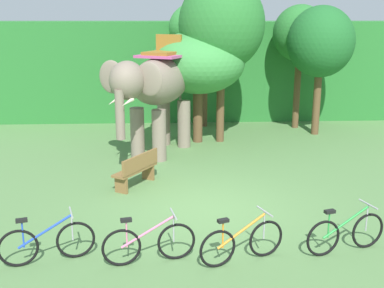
% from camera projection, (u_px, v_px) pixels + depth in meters
% --- Properties ---
extents(ground_plane, '(80.00, 80.00, 0.00)m').
position_uv_depth(ground_plane, '(208.00, 209.00, 11.16)').
color(ground_plane, '#567F47').
extents(foliage_hedge, '(36.00, 6.00, 4.13)m').
position_uv_depth(foliage_hedge, '(186.00, 66.00, 22.61)').
color(foliage_hedge, '#28702D').
rests_on(foliage_hedge, ground).
extents(tree_center, '(3.24, 3.24, 3.89)m').
position_uv_depth(tree_center, '(198.00, 63.00, 16.46)').
color(tree_center, brown).
rests_on(tree_center, ground).
extents(tree_center_right, '(2.79, 2.79, 4.98)m').
position_uv_depth(tree_center_right, '(205.00, 28.00, 18.61)').
color(tree_center_right, brown).
rests_on(tree_center_right, ground).
extents(tree_center_left, '(2.92, 2.92, 5.66)m').
position_uv_depth(tree_center_left, '(222.00, 25.00, 16.19)').
color(tree_center_left, brown).
rests_on(tree_center_left, ground).
extents(tree_left, '(2.09, 2.09, 4.80)m').
position_uv_depth(tree_left, '(300.00, 34.00, 18.44)').
color(tree_left, brown).
rests_on(tree_left, ground).
extents(tree_right, '(2.43, 2.43, 4.74)m').
position_uv_depth(tree_right, '(321.00, 42.00, 17.41)').
color(tree_right, brown).
rests_on(tree_right, ground).
extents(elephant, '(3.09, 4.12, 3.78)m').
position_uv_depth(elephant, '(156.00, 87.00, 15.01)').
color(elephant, gray).
rests_on(elephant, ground).
extents(bike_blue, '(1.65, 0.65, 0.92)m').
position_uv_depth(bike_blue, '(47.00, 242.00, 8.65)').
color(bike_blue, black).
rests_on(bike_blue, ground).
extents(bike_pink, '(1.69, 0.54, 0.92)m').
position_uv_depth(bike_pink, '(149.00, 243.00, 8.63)').
color(bike_pink, black).
rests_on(bike_pink, ground).
extents(bike_orange, '(1.62, 0.74, 0.92)m').
position_uv_depth(bike_orange, '(242.00, 242.00, 8.66)').
color(bike_orange, black).
rests_on(bike_orange, ground).
extents(bike_green, '(1.65, 0.65, 0.92)m').
position_uv_depth(bike_green, '(346.00, 233.00, 9.03)').
color(bike_green, black).
rests_on(bike_green, ground).
extents(wooden_bench, '(1.15, 1.49, 0.89)m').
position_uv_depth(wooden_bench, '(137.00, 169.00, 12.52)').
color(wooden_bench, brown).
rests_on(wooden_bench, ground).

